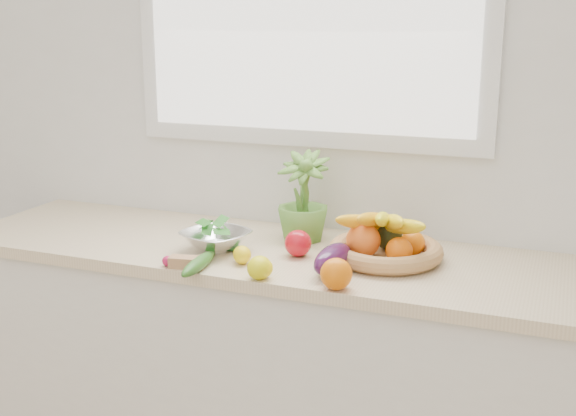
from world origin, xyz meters
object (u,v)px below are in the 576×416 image
at_px(cucumber, 199,264).
at_px(fruit_basket, 385,244).
at_px(eggplant, 333,259).
at_px(potted_herb, 303,198).
at_px(colander_with_spinach, 216,234).
at_px(apple, 298,243).

bearing_deg(cucumber, fruit_basket, 31.31).
distance_m(eggplant, potted_herb, 0.36).
distance_m(cucumber, colander_with_spinach, 0.20).
distance_m(apple, colander_with_spinach, 0.27).
distance_m(potted_herb, colander_with_spinach, 0.33).
bearing_deg(cucumber, potted_herb, 66.08).
height_order(apple, potted_herb, potted_herb).
xyz_separation_m(apple, fruit_basket, (0.27, 0.07, 0.01)).
bearing_deg(colander_with_spinach, apple, 9.61).
bearing_deg(colander_with_spinach, fruit_basket, 11.76).
bearing_deg(eggplant, cucumber, -160.81).
bearing_deg(cucumber, colander_with_spinach, 101.39).
height_order(apple, eggplant, apple).
relative_size(potted_herb, fruit_basket, 0.78).
relative_size(apple, cucumber, 0.38).
distance_m(potted_herb, fruit_basket, 0.35).
height_order(eggplant, potted_herb, potted_herb).
bearing_deg(eggplant, fruit_basket, 55.69).
xyz_separation_m(eggplant, cucumber, (-0.38, -0.13, -0.02)).
xyz_separation_m(cucumber, fruit_basket, (0.50, 0.30, 0.03)).
bearing_deg(eggplant, potted_herb, 125.37).
distance_m(cucumber, fruit_basket, 0.58).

